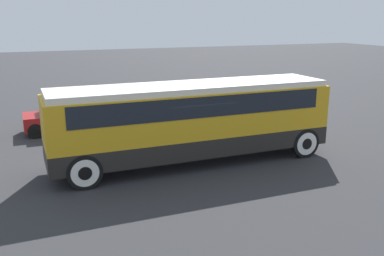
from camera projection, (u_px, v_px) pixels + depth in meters
ground_plane at (192, 162)px, 16.49m from camera, size 120.00×120.00×0.00m
tour_bus at (194, 115)px, 16.06m from camera, size 10.69×2.54×3.04m
parked_car_near at (237, 102)px, 24.71m from camera, size 4.77×1.80×1.35m
parked_car_mid at (68, 116)px, 20.86m from camera, size 4.17×1.85×1.49m
parked_car_far at (122, 103)px, 24.27m from camera, size 4.36×1.91×1.36m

